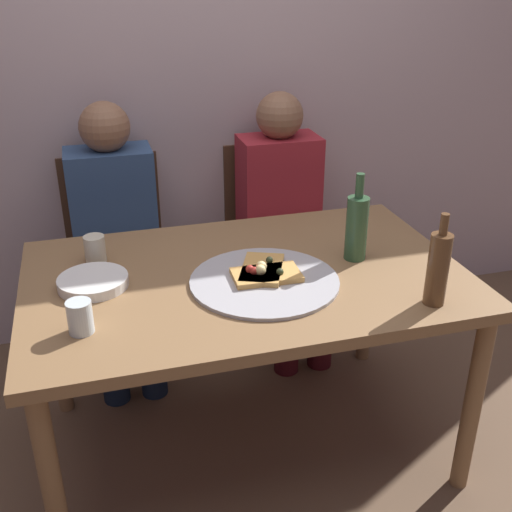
{
  "coord_description": "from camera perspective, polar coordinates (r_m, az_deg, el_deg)",
  "views": [
    {
      "loc": [
        -0.47,
        -1.77,
        1.68
      ],
      "look_at": [
        0.04,
        0.02,
        0.79
      ],
      "focal_mm": 43.2,
      "sensor_mm": 36.0,
      "label": 1
    }
  ],
  "objects": [
    {
      "name": "chair_right",
      "position": [
        3.0,
        1.68,
        2.8
      ],
      "size": [
        0.44,
        0.44,
        0.9
      ],
      "rotation": [
        0.0,
        0.0,
        3.14
      ],
      "color": "#472D1E",
      "rests_on": "ground_plane"
    },
    {
      "name": "back_wall",
      "position": [
        2.86,
        -6.65,
        17.89
      ],
      "size": [
        6.0,
        0.1,
        2.6
      ],
      "primitive_type": "cube",
      "color": "#B29EA3",
      "rests_on": "ground_plane"
    },
    {
      "name": "pizza_slice_last",
      "position": [
        2.04,
        0.54,
        -1.19
      ],
      "size": [
        0.21,
        0.25,
        0.05
      ],
      "color": "tan",
      "rests_on": "pizza_tray"
    },
    {
      "name": "dining_table",
      "position": [
        2.1,
        -0.93,
        -3.46
      ],
      "size": [
        1.46,
        0.93,
        0.74
      ],
      "color": "olive",
      "rests_on": "ground_plane"
    },
    {
      "name": "pizza_tray",
      "position": [
        2.0,
        0.79,
        -2.33
      ],
      "size": [
        0.49,
        0.49,
        0.01
      ],
      "primitive_type": "cylinder",
      "color": "#ADADB2",
      "rests_on": "dining_table"
    },
    {
      "name": "guest_in_beanie",
      "position": [
        2.82,
        2.64,
        4.05
      ],
      "size": [
        0.36,
        0.56,
        1.17
      ],
      "rotation": [
        0.0,
        0.0,
        3.14
      ],
      "color": "maroon",
      "rests_on": "ground_plane"
    },
    {
      "name": "tumbler_near",
      "position": [
        1.79,
        -15.98,
        -5.45
      ],
      "size": [
        0.07,
        0.07,
        0.1
      ],
      "primitive_type": "cylinder",
      "color": "silver",
      "rests_on": "dining_table"
    },
    {
      "name": "ground_plane",
      "position": [
        2.49,
        -0.81,
        -16.84
      ],
      "size": [
        8.0,
        8.0,
        0.0
      ],
      "primitive_type": "plane",
      "color": "brown"
    },
    {
      "name": "beer_bottle",
      "position": [
        1.91,
        16.5,
        -1.07
      ],
      "size": [
        0.07,
        0.07,
        0.29
      ],
      "color": "brown",
      "rests_on": "dining_table"
    },
    {
      "name": "chair_left",
      "position": [
        2.88,
        -12.78,
        1.14
      ],
      "size": [
        0.44,
        0.44,
        0.9
      ],
      "rotation": [
        0.0,
        0.0,
        3.14
      ],
      "color": "#472D1E",
      "rests_on": "ground_plane"
    },
    {
      "name": "guest_in_sweater",
      "position": [
        2.69,
        -12.8,
        2.33
      ],
      "size": [
        0.36,
        0.56,
        1.17
      ],
      "rotation": [
        0.0,
        0.0,
        3.14
      ],
      "color": "navy",
      "rests_on": "ground_plane"
    },
    {
      "name": "tumbler_far",
      "position": [
        2.19,
        -14.68,
        0.64
      ],
      "size": [
        0.07,
        0.07,
        0.09
      ],
      "primitive_type": "cylinder",
      "color": "beige",
      "rests_on": "dining_table"
    },
    {
      "name": "plate_stack",
      "position": [
        2.04,
        -14.85,
        -2.32
      ],
      "size": [
        0.22,
        0.22,
        0.03
      ],
      "primitive_type": "cylinder",
      "color": "white",
      "rests_on": "dining_table"
    },
    {
      "name": "pizza_slice_extra",
      "position": [
        2.0,
        0.9,
        -1.7
      ],
      "size": [
        0.22,
        0.14,
        0.05
      ],
      "color": "tan",
      "rests_on": "pizza_tray"
    },
    {
      "name": "wine_bottle",
      "position": [
        2.14,
        9.3,
        2.72
      ],
      "size": [
        0.08,
        0.08,
        0.31
      ],
      "color": "#2D5133",
      "rests_on": "dining_table"
    }
  ]
}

